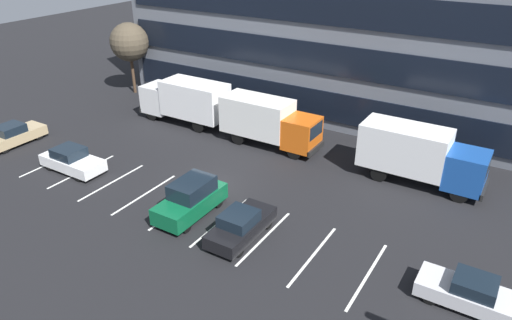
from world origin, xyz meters
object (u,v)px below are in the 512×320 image
object	(u,v)px
box_truck_orange	(268,121)
sedan_silver	(469,292)
sedan_tan	(13,135)
sedan_black	(241,225)
suv_forest	(191,199)
box_truck_white	(186,99)
sedan_white	(72,160)
box_truck_blue	(420,154)
bare_tree	(129,42)

from	to	relation	value
box_truck_orange	sedan_silver	bearing A→B (deg)	-31.80
sedan_tan	box_truck_orange	bearing A→B (deg)	31.14
sedan_black	sedan_silver	world-z (taller)	sedan_black
box_truck_orange	sedan_tan	bearing A→B (deg)	-148.86
box_truck_orange	suv_forest	size ratio (longest dim) A/B	1.64
box_truck_white	sedan_white	distance (m)	10.59
sedan_silver	box_truck_orange	bearing A→B (deg)	148.20
sedan_silver	sedan_tan	bearing A→B (deg)	-179.86
box_truck_blue	sedan_tan	xyz separation A→B (m)	(-26.71, -9.75, -1.27)
sedan_black	suv_forest	bearing A→B (deg)	173.97
sedan_white	bare_tree	bearing A→B (deg)	120.14
suv_forest	sedan_silver	xyz separation A→B (m)	(14.48, 0.59, -0.29)
sedan_tan	sedan_white	bearing A→B (deg)	-4.23
box_truck_white	sedan_tan	size ratio (longest dim) A/B	1.77
box_truck_white	suv_forest	bearing A→B (deg)	-49.79
sedan_white	sedan_black	xyz separation A→B (m)	(13.48, -0.37, -0.02)
bare_tree	box_truck_white	bearing A→B (deg)	-20.32
box_truck_white	box_truck_blue	world-z (taller)	box_truck_blue
suv_forest	sedan_black	distance (m)	3.58
sedan_white	sedan_black	size ratio (longest dim) A/B	1.02
sedan_silver	box_truck_white	bearing A→B (deg)	157.07
sedan_silver	box_truck_blue	bearing A→B (deg)	116.21
sedan_white	suv_forest	bearing A→B (deg)	0.04
box_truck_white	sedan_white	size ratio (longest dim) A/B	1.73
box_truck_orange	sedan_tan	xyz separation A→B (m)	(-16.01, -9.67, -1.20)
sedan_white	suv_forest	world-z (taller)	suv_forest
box_truck_orange	suv_forest	distance (m)	10.28
sedan_black	box_truck_white	bearing A→B (deg)	138.83
box_truck_orange	box_truck_white	xyz separation A→B (m)	(-7.84, 0.27, 0.06)
suv_forest	sedan_tan	bearing A→B (deg)	178.26
box_truck_orange	box_truck_white	bearing A→B (deg)	178.04
suv_forest	sedan_black	world-z (taller)	suv_forest
sedan_white	sedan_black	bearing A→B (deg)	-1.57
sedan_tan	sedan_silver	size ratio (longest dim) A/B	1.05
box_truck_blue	sedan_silver	xyz separation A→B (m)	(4.76, -9.68, -1.30)
box_truck_white	box_truck_blue	size ratio (longest dim) A/B	1.00
sedan_white	box_truck_orange	bearing A→B (deg)	48.76
sedan_tan	box_truck_blue	bearing A→B (deg)	20.06
sedan_white	sedan_tan	size ratio (longest dim) A/B	1.02
sedan_white	bare_tree	world-z (taller)	bare_tree
sedan_silver	sedan_black	bearing A→B (deg)	-174.93
sedan_white	box_truck_white	bearing A→B (deg)	84.05
box_truck_white	suv_forest	distance (m)	13.73
sedan_black	bare_tree	xyz separation A→B (m)	(-21.51, 14.21, 4.08)
sedan_silver	bare_tree	bearing A→B (deg)	157.80
sedan_black	bare_tree	distance (m)	26.11
sedan_silver	bare_tree	world-z (taller)	bare_tree
sedan_white	sedan_tan	distance (m)	7.09
sedan_tan	bare_tree	size ratio (longest dim) A/B	0.66
box_truck_blue	sedan_black	size ratio (longest dim) A/B	1.77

